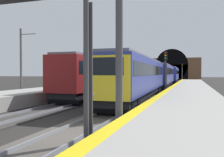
# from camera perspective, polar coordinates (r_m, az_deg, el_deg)

# --- Properties ---
(ground_plane) EXTENTS (320.00, 320.00, 0.00)m
(ground_plane) POSITION_cam_1_polar(r_m,az_deg,el_deg) (10.41, -9.69, -13.06)
(ground_plane) COLOR #282623
(platform_right) EXTENTS (112.00, 4.50, 0.98)m
(platform_right) POSITION_cam_1_polar(r_m,az_deg,el_deg) (9.17, 16.53, -11.91)
(platform_right) COLOR #9E9B93
(platform_right) RESTS_ON ground_plane
(platform_right_edge_strip) EXTENTS (112.00, 0.50, 0.01)m
(platform_right_edge_strip) POSITION_cam_1_polar(r_m,az_deg,el_deg) (9.33, 4.06, -8.52)
(platform_right_edge_strip) COLOR yellow
(platform_right_edge_strip) RESTS_ON platform_right
(track_main_line) EXTENTS (160.00, 3.05, 0.21)m
(track_main_line) POSITION_cam_1_polar(r_m,az_deg,el_deg) (10.40, -9.69, -12.84)
(track_main_line) COLOR #4C4742
(track_main_line) RESTS_ON ground_plane
(train_main_approaching) EXTENTS (56.95, 3.26, 3.96)m
(train_main_approaching) POSITION_cam_1_polar(r_m,az_deg,el_deg) (41.36, 11.52, 0.84)
(train_main_approaching) COLOR navy
(train_main_approaching) RESTS_ON ground_plane
(train_adjacent_platform) EXTENTS (41.60, 2.97, 4.19)m
(train_adjacent_platform) POSITION_cam_1_polar(r_m,az_deg,el_deg) (38.33, 3.70, 1.03)
(train_adjacent_platform) COLOR maroon
(train_adjacent_platform) RESTS_ON ground_plane
(railway_signal_near) EXTENTS (0.39, 0.38, 5.94)m
(railway_signal_near) POSITION_cam_1_polar(r_m,az_deg,el_deg) (7.25, -5.96, 9.02)
(railway_signal_near) COLOR #38383D
(railway_signal_near) RESTS_ON ground_plane
(railway_signal_mid) EXTENTS (0.39, 0.38, 5.08)m
(railway_signal_mid) POSITION_cam_1_polar(r_m,az_deg,el_deg) (28.98, 12.27, 2.25)
(railway_signal_mid) COLOR #38383D
(railway_signal_mid) RESTS_ON ground_plane
(railway_signal_far) EXTENTS (0.39, 0.38, 5.50)m
(railway_signal_far) POSITION_cam_1_polar(r_m,az_deg,el_deg) (77.69, 15.90, 1.76)
(railway_signal_far) COLOR #4C4C54
(railway_signal_far) RESTS_ON ground_plane
(overhead_signal_gantry) EXTENTS (0.70, 9.14, 6.62)m
(overhead_signal_gantry) POSITION_cam_1_polar(r_m,az_deg,el_deg) (11.80, -20.08, 13.43)
(overhead_signal_gantry) COLOR #3F3F47
(overhead_signal_gantry) RESTS_ON ground_plane
(tunnel_portal) EXTENTS (3.05, 20.25, 11.34)m
(tunnel_portal) POSITION_cam_1_polar(r_m,az_deg,el_deg) (93.09, 13.68, 2.14)
(tunnel_portal) COLOR brown
(tunnel_portal) RESTS_ON ground_plane
(catenary_mast_near) EXTENTS (0.22, 1.87, 7.10)m
(catenary_mast_near) POSITION_cam_1_polar(r_m,az_deg,el_deg) (26.83, -20.24, 3.47)
(catenary_mast_near) COLOR #595B60
(catenary_mast_near) RESTS_ON ground_plane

